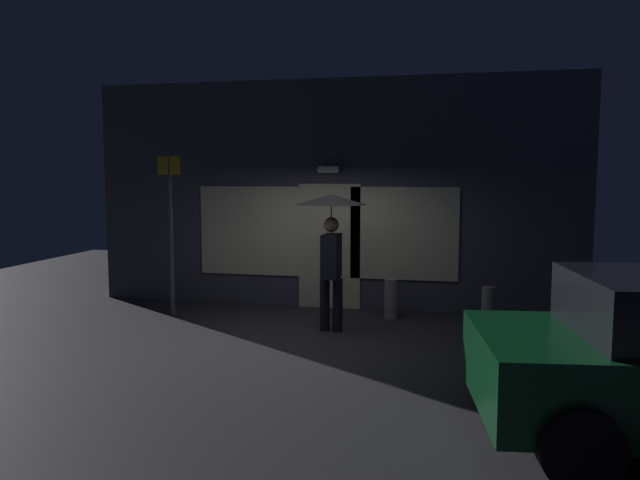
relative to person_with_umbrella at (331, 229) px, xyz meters
The scene contains 6 objects.
ground_plane 1.69m from the person_with_umbrella, 120.68° to the right, with size 18.00×18.00×0.00m, color #2D2D33.
building_facade 1.85m from the person_with_umbrella, 101.11° to the left, with size 8.71×0.48×4.02m.
person_with_umbrella is the anchor object (origin of this frame).
street_sign_post 2.88m from the person_with_umbrella, 169.57° to the left, with size 0.40×0.07×2.76m.
sidewalk_bollard 1.78m from the person_with_umbrella, 51.36° to the left, with size 0.23×0.23×0.66m, color #9E998E.
sidewalk_bollard_2 2.81m from the person_with_umbrella, 21.38° to the left, with size 0.20×0.20×0.60m, color #9E998E.
Camera 1 is at (2.08, -8.29, 2.34)m, focal length 34.20 mm.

